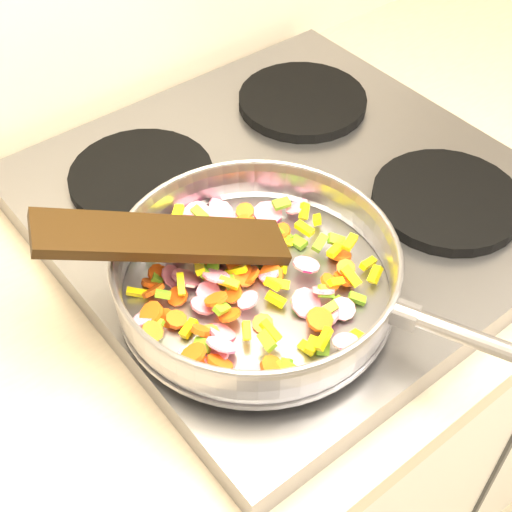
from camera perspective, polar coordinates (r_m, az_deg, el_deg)
cooktop at (r=0.94m, az=2.79°, el=4.15°), size 0.60×0.60×0.04m
grate_fl at (r=0.79m, az=1.67°, el=-4.02°), size 0.19×0.19×0.02m
grate_fr at (r=0.94m, az=15.01°, el=4.33°), size 0.19×0.19×0.02m
grate_bl at (r=0.95m, az=-9.15°, el=6.28°), size 0.19×0.19×0.02m
grate_br at (r=1.08m, az=3.73°, el=12.29°), size 0.19×0.19×0.02m
saute_pan at (r=0.76m, az=0.14°, el=-1.16°), size 0.35×0.49×0.06m
vegetable_heap at (r=0.78m, az=-1.07°, el=-1.94°), size 0.27×0.29×0.05m
wooden_spatula at (r=0.76m, az=-7.28°, el=1.46°), size 0.27×0.16×0.10m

